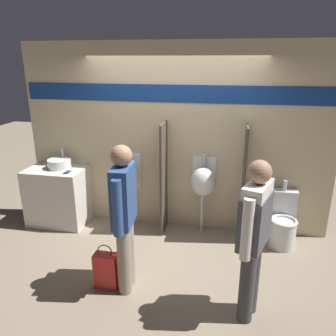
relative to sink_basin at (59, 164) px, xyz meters
name	(u,v)px	position (x,y,z in m)	size (l,w,h in m)	color
ground_plane	(166,242)	(1.71, -0.34, -0.95)	(16.00, 16.00, 0.00)	gray
display_wall	(174,138)	(1.71, 0.26, 0.41)	(4.48, 0.07, 2.70)	beige
sink_counter	(58,196)	(-0.05, -0.06, -0.51)	(0.87, 0.58, 0.89)	silver
sink_basin	(59,164)	(0.00, 0.00, 0.00)	(0.35, 0.35, 0.28)	silver
cell_phone	(67,172)	(0.21, -0.17, -0.06)	(0.07, 0.14, 0.01)	black
divider_near_counter	(164,179)	(1.60, 0.03, -0.14)	(0.03, 0.41, 1.63)	#4C4238
divider_mid	(243,184)	(2.73, 0.03, -0.14)	(0.03, 0.41, 1.63)	#4C4238
urinal_near_counter	(128,177)	(1.04, 0.08, -0.16)	(0.36, 0.31, 1.17)	silver
urinal_far	(203,182)	(2.17, 0.08, -0.16)	(0.36, 0.31, 1.17)	silver
toilet	(282,223)	(3.29, -0.05, -0.64)	(0.38, 0.53, 0.88)	silver
person_in_vest	(254,231)	(2.78, -1.51, -0.01)	(0.34, 0.54, 1.63)	#3D3D42
person_with_lanyard	(124,214)	(1.47, -1.35, -0.04)	(0.22, 0.58, 1.66)	gray
shopping_bag	(106,270)	(1.24, -1.38, -0.74)	(0.26, 0.14, 0.53)	red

